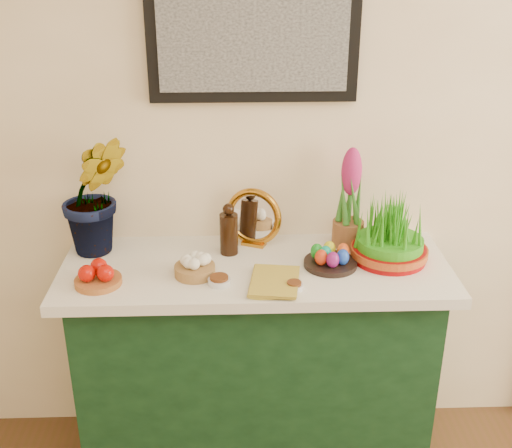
{
  "coord_description": "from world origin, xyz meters",
  "views": [
    {
      "loc": [
        -0.51,
        -0.05,
        1.97
      ],
      "look_at": [
        -0.44,
        1.95,
        1.07
      ],
      "focal_mm": 45.0,
      "sensor_mm": 36.0,
      "label": 1
    }
  ],
  "objects_px": {
    "mirror": "(254,218)",
    "wheatgrass_sabzeh": "(391,234)",
    "book": "(251,280)",
    "hyacinth_green": "(93,176)",
    "sideboard": "(256,369)"
  },
  "relations": [
    {
      "from": "mirror",
      "to": "wheatgrass_sabzeh",
      "type": "distance_m",
      "value": 0.51
    },
    {
      "from": "book",
      "to": "wheatgrass_sabzeh",
      "type": "distance_m",
      "value": 0.54
    },
    {
      "from": "hyacinth_green",
      "to": "mirror",
      "type": "bearing_deg",
      "value": -8.85
    },
    {
      "from": "mirror",
      "to": "wheatgrass_sabzeh",
      "type": "relative_size",
      "value": 0.8
    },
    {
      "from": "hyacinth_green",
      "to": "wheatgrass_sabzeh",
      "type": "height_order",
      "value": "hyacinth_green"
    },
    {
      "from": "book",
      "to": "mirror",
      "type": "bearing_deg",
      "value": 94.33
    },
    {
      "from": "hyacinth_green",
      "to": "mirror",
      "type": "height_order",
      "value": "hyacinth_green"
    },
    {
      "from": "hyacinth_green",
      "to": "book",
      "type": "relative_size",
      "value": 2.77
    },
    {
      "from": "sideboard",
      "to": "mirror",
      "type": "height_order",
      "value": "mirror"
    },
    {
      "from": "hyacinth_green",
      "to": "wheatgrass_sabzeh",
      "type": "bearing_deg",
      "value": -18.77
    },
    {
      "from": "sideboard",
      "to": "hyacinth_green",
      "type": "distance_m",
      "value": 0.97
    },
    {
      "from": "book",
      "to": "wheatgrass_sabzeh",
      "type": "height_order",
      "value": "wheatgrass_sabzeh"
    },
    {
      "from": "mirror",
      "to": "wheatgrass_sabzeh",
      "type": "height_order",
      "value": "wheatgrass_sabzeh"
    },
    {
      "from": "mirror",
      "to": "book",
      "type": "relative_size",
      "value": 1.04
    },
    {
      "from": "sideboard",
      "to": "wheatgrass_sabzeh",
      "type": "distance_m",
      "value": 0.75
    }
  ]
}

